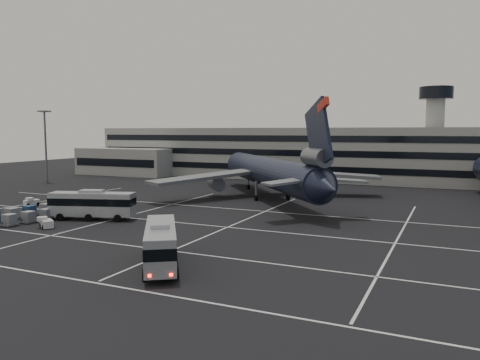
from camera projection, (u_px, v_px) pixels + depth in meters
name	position (u px, v px, depth m)	size (l,w,h in m)	color
ground	(138.00, 225.00, 65.49)	(260.00, 260.00, 0.00)	black
lane_markings	(147.00, 225.00, 65.75)	(90.00, 55.62, 0.01)	silver
terminal	(286.00, 153.00, 130.24)	(125.00, 26.00, 24.00)	gray
hills	(401.00, 187.00, 212.77)	(352.00, 180.00, 44.00)	#38332B
lightpole_left	(45.00, 136.00, 118.78)	(2.40, 2.40, 18.28)	slate
trijet_main	(270.00, 172.00, 90.04)	(41.30, 47.96, 18.08)	black
bus_near	(161.00, 242.00, 45.43)	(9.33, 11.93, 4.40)	#93969B
bus_far	(92.00, 203.00, 69.45)	(12.88, 6.76, 4.45)	#93969B
tug_a	(31.00, 202.00, 82.17)	(2.08, 2.70, 1.54)	silver
tug_b	(47.00, 223.00, 63.46)	(2.82, 2.52, 1.56)	silver
uld_cluster	(15.00, 216.00, 67.91)	(8.34, 14.19, 1.72)	#2D2D30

